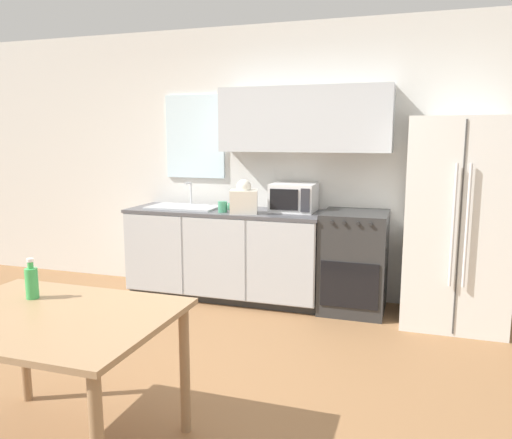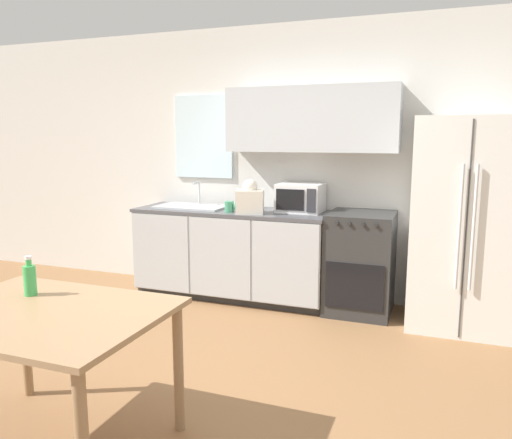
{
  "view_description": "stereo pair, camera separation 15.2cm",
  "coord_description": "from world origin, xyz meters",
  "px_view_note": "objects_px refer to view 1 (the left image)",
  "views": [
    {
      "loc": [
        1.34,
        -2.65,
        1.61
      ],
      "look_at": [
        0.31,
        0.56,
        1.05
      ],
      "focal_mm": 35.0,
      "sensor_mm": 36.0,
      "label": 1
    },
    {
      "loc": [
        1.49,
        -2.6,
        1.61
      ],
      "look_at": [
        0.31,
        0.56,
        1.05
      ],
      "focal_mm": 35.0,
      "sensor_mm": 36.0,
      "label": 2
    }
  ],
  "objects_px": {
    "dining_table": "(49,333)",
    "microwave": "(294,198)",
    "refrigerator": "(456,223)",
    "oven_range": "(354,262)",
    "coffee_mug": "(223,207)",
    "drink_bottle": "(32,282)"
  },
  "relations": [
    {
      "from": "microwave",
      "to": "coffee_mug",
      "type": "bearing_deg",
      "value": -157.85
    },
    {
      "from": "refrigerator",
      "to": "dining_table",
      "type": "height_order",
      "value": "refrigerator"
    },
    {
      "from": "oven_range",
      "to": "refrigerator",
      "type": "distance_m",
      "value": 0.96
    },
    {
      "from": "dining_table",
      "to": "drink_bottle",
      "type": "relative_size",
      "value": 5.46
    },
    {
      "from": "refrigerator",
      "to": "dining_table",
      "type": "bearing_deg",
      "value": -127.91
    },
    {
      "from": "dining_table",
      "to": "drink_bottle",
      "type": "xyz_separation_m",
      "value": [
        -0.24,
        0.17,
        0.19
      ]
    },
    {
      "from": "dining_table",
      "to": "refrigerator",
      "type": "bearing_deg",
      "value": 52.09
    },
    {
      "from": "oven_range",
      "to": "drink_bottle",
      "type": "xyz_separation_m",
      "value": [
        -1.42,
        -2.48,
        0.38
      ]
    },
    {
      "from": "coffee_mug",
      "to": "drink_bottle",
      "type": "bearing_deg",
      "value": -94.54
    },
    {
      "from": "drink_bottle",
      "to": "coffee_mug",
      "type": "bearing_deg",
      "value": 85.46
    },
    {
      "from": "oven_range",
      "to": "dining_table",
      "type": "bearing_deg",
      "value": -113.79
    },
    {
      "from": "coffee_mug",
      "to": "drink_bottle",
      "type": "distance_m",
      "value": 2.33
    },
    {
      "from": "refrigerator",
      "to": "coffee_mug",
      "type": "xyz_separation_m",
      "value": [
        -2.09,
        -0.11,
        0.06
      ]
    },
    {
      "from": "drink_bottle",
      "to": "dining_table",
      "type": "bearing_deg",
      "value": -35.53
    },
    {
      "from": "dining_table",
      "to": "microwave",
      "type": "bearing_deg",
      "value": 78.33
    },
    {
      "from": "microwave",
      "to": "coffee_mug",
      "type": "relative_size",
      "value": 3.45
    },
    {
      "from": "microwave",
      "to": "drink_bottle",
      "type": "bearing_deg",
      "value": -107.49
    },
    {
      "from": "oven_range",
      "to": "coffee_mug",
      "type": "height_order",
      "value": "coffee_mug"
    },
    {
      "from": "microwave",
      "to": "oven_range",
      "type": "bearing_deg",
      "value": -8.84
    },
    {
      "from": "oven_range",
      "to": "microwave",
      "type": "distance_m",
      "value": 0.83
    },
    {
      "from": "microwave",
      "to": "dining_table",
      "type": "relative_size",
      "value": 0.35
    },
    {
      "from": "refrigerator",
      "to": "microwave",
      "type": "relative_size",
      "value": 4.2
    }
  ]
}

